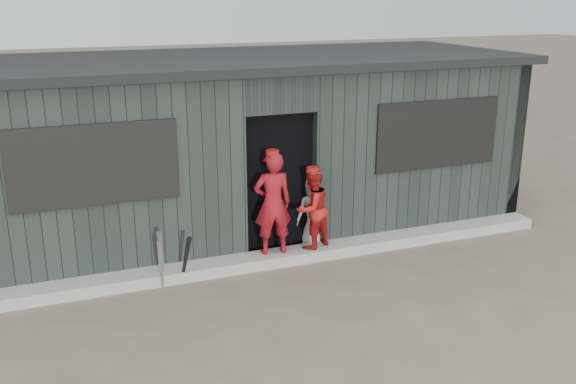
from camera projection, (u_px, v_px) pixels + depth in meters
name	position (u px, v px, depth m)	size (l,w,h in m)	color
ground	(347.00, 322.00, 7.14)	(80.00, 80.00, 0.00)	brown
curb	(287.00, 256.00, 8.73)	(8.00, 0.36, 0.15)	#A9A8A4
bat_left	(161.00, 265.00, 7.81)	(0.07, 0.07, 0.69)	#93939B
bat_mid	(162.00, 257.00, 7.97)	(0.07, 0.07, 0.73)	gray
bat_right	(185.00, 260.00, 7.97)	(0.07, 0.07, 0.69)	black
player_red_left	(273.00, 203.00, 8.46)	(0.51, 0.33, 1.40)	maroon
player_red_right	(312.00, 209.00, 8.70)	(0.54, 0.42, 1.11)	red
player_grey_back	(314.00, 212.00, 9.06)	(0.53, 0.35, 1.09)	#B5B5B5
dugout	(248.00, 144.00, 9.87)	(8.30, 3.30, 2.62)	black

